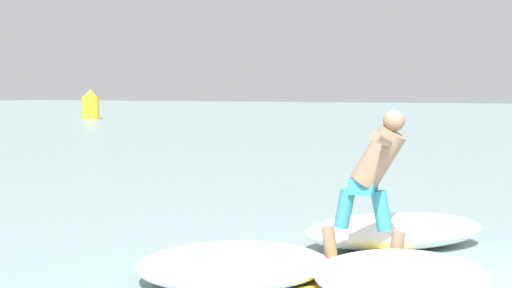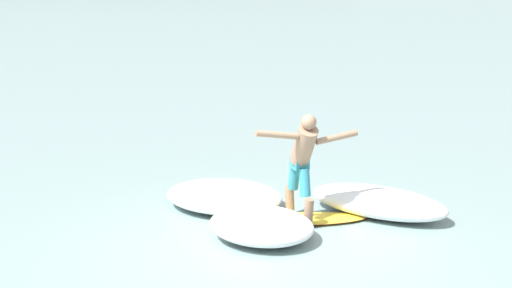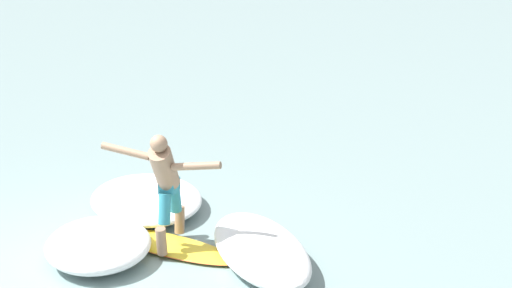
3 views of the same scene
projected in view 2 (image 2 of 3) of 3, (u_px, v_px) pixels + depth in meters
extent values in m
plane|color=gray|center=(259.00, 247.00, 11.18)|extent=(200.00, 200.00, 0.00)
ellipsoid|color=yellow|center=(299.00, 219.00, 12.19)|extent=(2.03, 0.84, 0.08)
ellipsoid|color=yellow|center=(229.00, 221.00, 12.08)|extent=(0.32, 0.35, 0.07)
ellipsoid|color=#DB5B2D|center=(299.00, 219.00, 12.19)|extent=(2.04, 0.86, 0.03)
cone|color=black|center=(354.00, 224.00, 12.30)|extent=(0.06, 0.06, 0.14)
cone|color=black|center=(342.00, 221.00, 12.44)|extent=(0.06, 0.06, 0.14)
cone|color=black|center=(347.00, 228.00, 12.13)|extent=(0.06, 0.06, 0.14)
cylinder|color=#8C6C54|center=(309.00, 211.00, 11.84)|extent=(0.15, 0.19, 0.37)
cylinder|color=teal|center=(305.00, 183.00, 11.89)|extent=(0.17, 0.23, 0.41)
cylinder|color=#8C6C54|center=(290.00, 198.00, 12.44)|extent=(0.15, 0.19, 0.37)
cylinder|color=teal|center=(294.00, 176.00, 12.22)|extent=(0.17, 0.23, 0.41)
cube|color=teal|center=(299.00, 163.00, 12.00)|extent=(0.23, 0.28, 0.16)
cylinder|color=#8C6C54|center=(304.00, 145.00, 11.80)|extent=(0.34, 0.56, 0.64)
sphere|color=#8C6C54|center=(309.00, 122.00, 11.58)|extent=(0.21, 0.21, 0.21)
cylinder|color=#8C6C54|center=(337.00, 137.00, 11.84)|extent=(0.63, 0.16, 0.20)
cylinder|color=#8C6C54|center=(277.00, 135.00, 11.50)|extent=(0.63, 0.16, 0.19)
ellipsoid|color=white|center=(378.00, 202.00, 12.46)|extent=(2.16, 2.28, 0.39)
ellipsoid|color=white|center=(224.00, 196.00, 12.87)|extent=(2.37, 2.39, 0.32)
ellipsoid|color=white|center=(261.00, 225.00, 11.44)|extent=(1.86, 1.95, 0.38)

